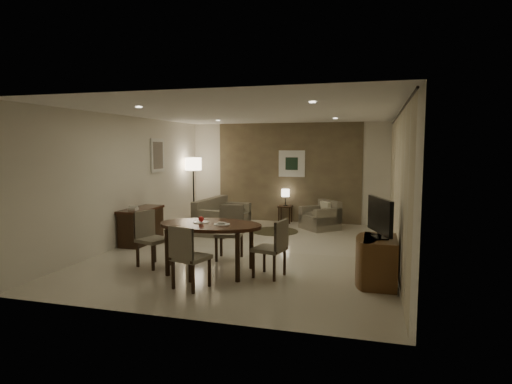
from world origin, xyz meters
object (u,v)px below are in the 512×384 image
(console_desk, at_px, (141,226))
(sofa, at_px, (223,215))
(dining_table, at_px, (210,248))
(tv_cabinet, at_px, (380,261))
(armchair, at_px, (320,215))
(chair_far, at_px, (229,233))
(side_table, at_px, (285,214))
(chair_near, at_px, (191,257))
(chair_left, at_px, (153,239))
(chair_right, at_px, (269,248))
(floor_lamp, at_px, (194,190))

(console_desk, bearing_deg, sofa, 53.95)
(console_desk, relative_size, dining_table, 0.70)
(tv_cabinet, bearing_deg, armchair, 108.97)
(console_desk, distance_m, chair_far, 2.38)
(console_desk, xyz_separation_m, chair_far, (2.25, -0.76, 0.11))
(tv_cabinet, relative_size, armchair, 1.13)
(sofa, xyz_separation_m, side_table, (1.23, 1.56, -0.16))
(chair_near, bearing_deg, sofa, -59.91)
(sofa, bearing_deg, console_desk, 148.56)
(tv_cabinet, relative_size, dining_table, 0.53)
(console_desk, xyz_separation_m, side_table, (2.46, 3.25, -0.14))
(chair_near, bearing_deg, tv_cabinet, -144.52)
(chair_left, relative_size, chair_right, 1.04)
(chair_near, bearing_deg, chair_left, -22.33)
(chair_left, height_order, side_table, chair_left)
(chair_right, distance_m, sofa, 3.83)
(sofa, bearing_deg, chair_left, -176.86)
(chair_near, relative_size, floor_lamp, 0.53)
(chair_far, xyz_separation_m, side_table, (0.21, 4.01, -0.25))
(dining_table, xyz_separation_m, chair_far, (0.03, 0.84, 0.09))
(dining_table, distance_m, side_table, 4.86)
(chair_far, xyz_separation_m, sofa, (-1.02, 2.45, -0.09))
(chair_near, distance_m, sofa, 4.24)
(chair_left, xyz_separation_m, chair_right, (2.06, -0.04, -0.02))
(sofa, bearing_deg, dining_table, -158.74)
(console_desk, distance_m, sofa, 2.09)
(chair_right, bearing_deg, dining_table, -75.62)
(chair_far, bearing_deg, sofa, 105.17)
(console_desk, relative_size, chair_right, 1.31)
(dining_table, bearing_deg, chair_left, 177.04)
(floor_lamp, bearing_deg, console_desk, -90.50)
(chair_left, bearing_deg, dining_table, -73.89)
(chair_far, xyz_separation_m, chair_right, (0.96, -0.83, -0.03))
(chair_far, relative_size, sofa, 0.58)
(dining_table, bearing_deg, floor_lamp, 117.05)
(dining_table, bearing_deg, chair_right, 0.91)
(chair_far, relative_size, chair_left, 1.03)
(floor_lamp, bearing_deg, chair_right, -53.38)
(console_desk, xyz_separation_m, dining_table, (2.22, -1.60, 0.03))
(dining_table, xyz_separation_m, chair_left, (-1.07, 0.06, 0.07))
(chair_right, xyz_separation_m, floor_lamp, (-3.18, 4.28, 0.42))
(side_table, distance_m, floor_lamp, 2.58)
(side_table, bearing_deg, chair_right, -81.28)
(tv_cabinet, bearing_deg, floor_lamp, 139.23)
(chair_far, bearing_deg, chair_left, -151.76)
(sofa, bearing_deg, floor_lamp, 54.94)
(console_desk, height_order, tv_cabinet, console_desk)
(tv_cabinet, bearing_deg, dining_table, -177.81)
(chair_far, distance_m, armchair, 3.57)
(armchair, bearing_deg, chair_left, -72.64)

